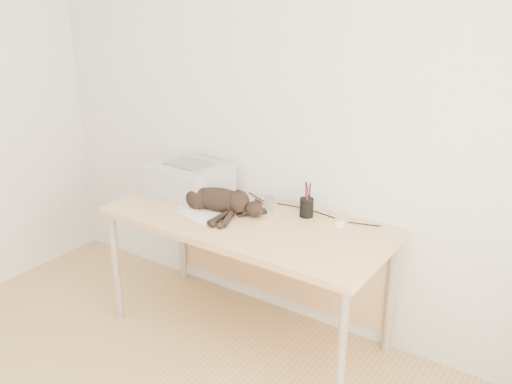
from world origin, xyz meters
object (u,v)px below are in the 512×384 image
Objects in this scene: desk at (255,236)px; mug at (226,185)px; cat at (216,201)px; mouse at (340,222)px; printer at (190,179)px; pen_cup at (307,207)px.

mug is (-0.35, 0.19, 0.18)m from desk.
cat reaches higher than desk.
desk is 16.51× the size of mouse.
printer is 0.23m from mug.
mouse is (0.81, -0.06, -0.03)m from mug.
printer is 0.32m from cat.
mug is (0.15, 0.16, -0.05)m from printer.
desk is at bearing 8.61° from cat.
mug reaches higher than desk.
pen_cup is (0.75, 0.10, -0.04)m from printer.
desk is at bearing -28.97° from mug.
cat is at bearing -21.85° from printer.
mug is at bearing 160.97° from mouse.
mug is at bearing 45.42° from printer.
printer reaches higher than mouse.
pen_cup is (0.60, -0.05, 0.01)m from mug.
printer is 0.97m from mouse.
cat is (0.29, -0.12, -0.04)m from printer.
printer reaches higher than desk.
desk is 0.44m from mug.
printer is 2.23× the size of pen_cup.
desk is 0.50m from mouse.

